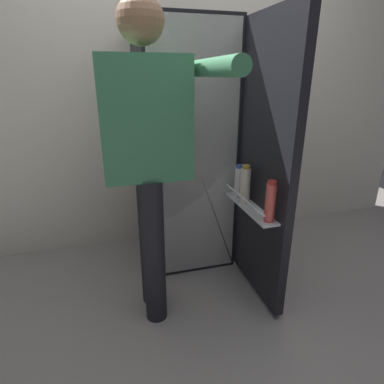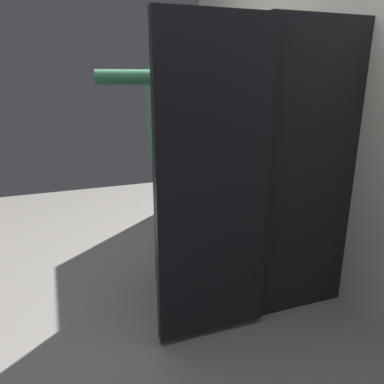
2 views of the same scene
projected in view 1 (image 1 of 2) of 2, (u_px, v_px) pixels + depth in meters
ground_plane at (205, 292)px, 2.06m from camera, size 5.54×5.54×0.00m
kitchen_wall at (172, 92)px, 2.46m from camera, size 4.40×0.10×2.42m
refrigerator at (189, 150)px, 2.23m from camera, size 0.66×1.21×1.67m
person at (149, 144)px, 1.59m from camera, size 0.54×0.75×1.67m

